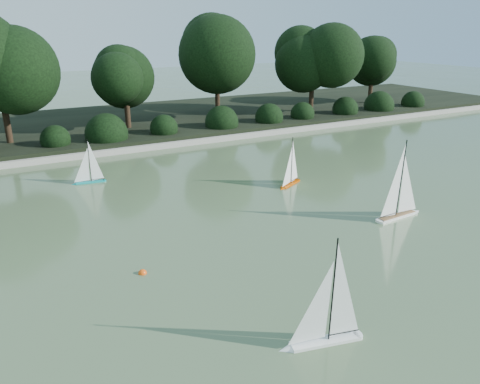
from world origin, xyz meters
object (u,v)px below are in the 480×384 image
(sailboat_white_b, at_px, (402,204))
(race_buoy, at_px, (143,273))
(sailboat_white_a, at_px, (320,327))
(sailboat_orange, at_px, (289,178))
(sailboat_teal, at_px, (87,176))

(sailboat_white_b, xyz_separation_m, race_buoy, (-5.55, 0.27, -0.28))
(sailboat_white_a, bearing_deg, sailboat_orange, 59.00)
(sailboat_white_a, distance_m, sailboat_white_b, 4.86)
(sailboat_white_a, bearing_deg, race_buoy, 116.55)
(sailboat_white_b, relative_size, sailboat_teal, 1.48)
(sailboat_teal, bearing_deg, sailboat_orange, -30.91)
(sailboat_white_a, height_order, sailboat_teal, sailboat_white_a)
(sailboat_white_a, height_order, race_buoy, sailboat_white_a)
(sailboat_teal, distance_m, race_buoy, 5.23)
(sailboat_orange, height_order, sailboat_teal, sailboat_orange)
(sailboat_white_b, height_order, race_buoy, sailboat_white_b)
(sailboat_white_b, height_order, sailboat_teal, sailboat_white_b)
(sailboat_white_b, distance_m, sailboat_teal, 7.67)
(sailboat_orange, distance_m, sailboat_teal, 5.18)
(sailboat_orange, distance_m, race_buoy, 5.31)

